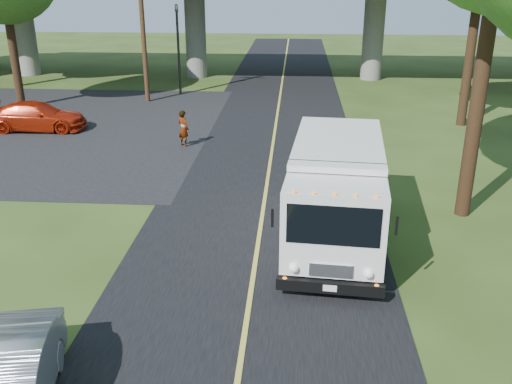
# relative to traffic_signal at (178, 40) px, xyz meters

# --- Properties ---
(road) EXTENTS (7.00, 90.00, 0.02)m
(road) POSITION_rel_traffic_signal_xyz_m (6.00, -16.00, -3.19)
(road) COLOR black
(road) RESTS_ON ground
(parking_lot) EXTENTS (16.00, 18.00, 0.01)m
(parking_lot) POSITION_rel_traffic_signal_xyz_m (-5.00, -8.00, -3.19)
(parking_lot) COLOR black
(parking_lot) RESTS_ON ground
(lane_line) EXTENTS (0.12, 90.00, 0.01)m
(lane_line) POSITION_rel_traffic_signal_xyz_m (6.00, -16.00, -3.17)
(lane_line) COLOR gold
(lane_line) RESTS_ON road
(overpass) EXTENTS (54.00, 10.00, 7.30)m
(overpass) POSITION_rel_traffic_signal_xyz_m (6.00, 6.00, 1.36)
(overpass) COLOR slate
(overpass) RESTS_ON ground
(traffic_signal) EXTENTS (0.18, 0.22, 5.20)m
(traffic_signal) POSITION_rel_traffic_signal_xyz_m (0.00, 0.00, 0.00)
(traffic_signal) COLOR black
(traffic_signal) RESTS_ON ground
(utility_pole) EXTENTS (1.60, 0.26, 9.00)m
(utility_pole) POSITION_rel_traffic_signal_xyz_m (-1.50, -2.00, 1.40)
(utility_pole) COLOR #472D19
(utility_pole) RESTS_ON ground
(step_van) EXTENTS (2.97, 6.78, 2.77)m
(step_van) POSITION_rel_traffic_signal_xyz_m (8.10, -19.11, -1.69)
(step_van) COLOR white
(step_van) RESTS_ON ground
(red_sedan) EXTENTS (4.63, 2.05, 1.32)m
(red_sedan) POSITION_rel_traffic_signal_xyz_m (-5.16, -8.37, -2.54)
(red_sedan) COLOR #A21F0A
(red_sedan) RESTS_ON ground
(pedestrian) EXTENTS (0.68, 0.64, 1.56)m
(pedestrian) POSITION_rel_traffic_signal_xyz_m (2.20, -10.46, -2.42)
(pedestrian) COLOR gray
(pedestrian) RESTS_ON ground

